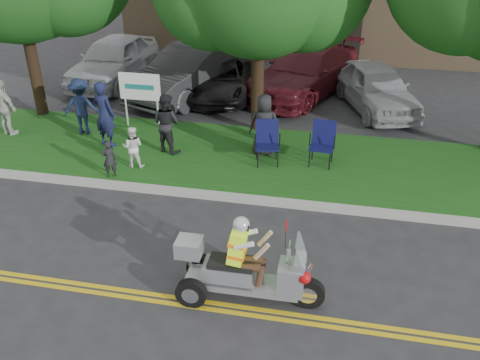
% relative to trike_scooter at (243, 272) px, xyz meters
% --- Properties ---
extents(ground, '(120.00, 120.00, 0.00)m').
position_rel_trike_scooter_xyz_m(ground, '(-1.55, 0.19, -0.58)').
color(ground, '#28282B').
rests_on(ground, ground).
extents(centerline_near, '(60.00, 0.10, 0.01)m').
position_rel_trike_scooter_xyz_m(centerline_near, '(-1.55, -0.39, -0.58)').
color(centerline_near, gold).
rests_on(centerline_near, ground).
extents(centerline_far, '(60.00, 0.10, 0.01)m').
position_rel_trike_scooter_xyz_m(centerline_far, '(-1.55, -0.23, -0.58)').
color(centerline_far, gold).
rests_on(centerline_far, ground).
extents(curb, '(60.00, 0.25, 0.12)m').
position_rel_trike_scooter_xyz_m(curb, '(-1.55, 3.24, -0.52)').
color(curb, '#A8A89E').
rests_on(curb, ground).
extents(grass_verge, '(60.00, 4.00, 0.10)m').
position_rel_trike_scooter_xyz_m(grass_verge, '(-1.55, 5.39, -0.53)').
color(grass_verge, '#174E14').
rests_on(grass_verge, ground).
extents(business_sign, '(1.25, 0.06, 1.75)m').
position_rel_trike_scooter_xyz_m(business_sign, '(-4.45, 6.79, 0.67)').
color(business_sign, silver).
rests_on(business_sign, ground).
extents(trike_scooter, '(2.55, 0.85, 1.67)m').
position_rel_trike_scooter_xyz_m(trike_scooter, '(0.00, 0.00, 0.00)').
color(trike_scooter, black).
rests_on(trike_scooter, ground).
extents(lawn_chair_a, '(0.71, 0.72, 1.12)m').
position_rel_trike_scooter_xyz_m(lawn_chair_a, '(-0.40, 5.19, 0.15)').
color(lawn_chair_a, black).
rests_on(lawn_chair_a, grass_verge).
extents(lawn_chair_b, '(0.65, 0.67, 1.13)m').
position_rel_trike_scooter_xyz_m(lawn_chair_b, '(1.01, 5.40, 0.15)').
color(lawn_chair_b, black).
rests_on(lawn_chair_b, grass_verge).
extents(spectator_adult_left, '(0.77, 0.62, 1.84)m').
position_rel_trike_scooter_xyz_m(spectator_adult_left, '(-4.92, 5.30, 0.44)').
color(spectator_adult_left, '#161A3D').
rests_on(spectator_adult_left, grass_verge).
extents(spectator_adult_mid, '(0.95, 0.85, 1.62)m').
position_rel_trike_scooter_xyz_m(spectator_adult_mid, '(-3.14, 5.29, 0.33)').
color(spectator_adult_mid, black).
rests_on(spectator_adult_mid, grass_verge).
extents(spectator_adult_right, '(1.05, 0.70, 1.65)m').
position_rel_trike_scooter_xyz_m(spectator_adult_right, '(-8.05, 5.42, 0.35)').
color(spectator_adult_right, beige).
rests_on(spectator_adult_right, grass_verge).
extents(spectator_chair_a, '(1.15, 0.77, 1.65)m').
position_rel_trike_scooter_xyz_m(spectator_chair_a, '(-5.94, 5.96, 0.34)').
color(spectator_chair_a, '#172241').
rests_on(spectator_chair_a, grass_verge).
extents(spectator_chair_b, '(0.87, 0.62, 1.67)m').
position_rel_trike_scooter_xyz_m(spectator_chair_b, '(-0.55, 5.62, 0.35)').
color(spectator_chair_b, black).
rests_on(spectator_chair_b, grass_verge).
extents(child_left, '(0.41, 0.36, 0.95)m').
position_rel_trike_scooter_xyz_m(child_left, '(-4.06, 3.59, -0.01)').
color(child_left, black).
rests_on(child_left, grass_verge).
extents(child_right, '(0.58, 0.48, 1.09)m').
position_rel_trike_scooter_xyz_m(child_right, '(-3.69, 4.21, 0.06)').
color(child_right, white).
rests_on(child_right, grass_verge).
extents(parked_car_far_left, '(2.25, 5.13, 1.72)m').
position_rel_trike_scooter_xyz_m(parked_car_far_left, '(-7.21, 11.04, 0.27)').
color(parked_car_far_left, silver).
rests_on(parked_car_far_left, ground).
extents(parked_car_left, '(3.73, 5.73, 1.78)m').
position_rel_trike_scooter_xyz_m(parked_car_left, '(-3.80, 10.05, 0.31)').
color(parked_car_left, '#29292B').
rests_on(parked_car_left, ground).
extents(parked_car_mid, '(2.63, 4.70, 1.24)m').
position_rel_trike_scooter_xyz_m(parked_car_mid, '(-2.87, 10.27, 0.03)').
color(parked_car_mid, black).
rests_on(parked_car_mid, ground).
extents(parked_car_right, '(4.33, 6.11, 1.64)m').
position_rel_trike_scooter_xyz_m(parked_car_right, '(0.06, 11.09, 0.24)').
color(parked_car_right, '#55141C').
rests_on(parked_car_right, ground).
extents(parked_car_far_right, '(3.16, 4.73, 1.49)m').
position_rel_trike_scooter_xyz_m(parked_car_far_right, '(2.47, 10.02, 0.16)').
color(parked_car_far_right, '#9FA2A6').
rests_on(parked_car_far_right, ground).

